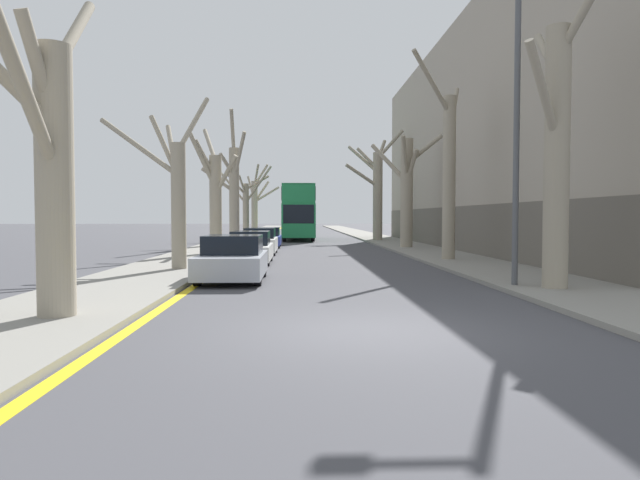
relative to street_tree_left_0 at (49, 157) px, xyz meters
The scene contains 21 objects.
ground_plane 6.39m from the street_tree_left_0, ahead, with size 300.00×300.00×0.00m, color #424247.
sidewalk_left 49.19m from the street_tree_left_0, 90.38° to the left, with size 3.45×120.00×0.12m, color gray.
sidewalk_right 50.51m from the street_tree_left_0, 76.87° to the left, with size 3.45×120.00×0.12m, color gray.
building_facade_right 29.12m from the street_tree_left_0, 51.07° to the left, with size 10.08×39.04×12.80m.
kerb_line_stripe 49.22m from the street_tree_left_0, 88.15° to the left, with size 0.24×120.00×0.01m, color yellow.
street_tree_left_0 is the anchor object (origin of this frame).
street_tree_left_1 9.88m from the street_tree_left_0, 89.07° to the left, with size 3.70×2.94×6.54m.
street_tree_left_2 18.60m from the street_tree_left_0, 89.18° to the left, with size 2.58×3.40×6.72m.
street_tree_left_3 28.32m from the street_tree_left_0, 89.69° to the left, with size 3.18×2.88×9.00m.
street_tree_left_4 36.67m from the street_tree_left_0, 89.66° to the left, with size 4.43×1.44×6.13m.
street_tree_left_5 46.76m from the street_tree_left_0, 89.64° to the left, with size 3.36×3.74×7.19m.
street_tree_right_0 11.67m from the street_tree_left_0, 18.91° to the left, with size 2.19×3.69×8.18m.
street_tree_right_1 17.72m from the street_tree_left_0, 51.74° to the left, with size 2.86×3.50×8.63m.
street_tree_right_2 26.09m from the street_tree_left_0, 65.01° to the left, with size 4.08×2.83×6.80m.
street_tree_right_3 36.08m from the street_tree_left_0, 72.72° to the left, with size 4.58×3.07×8.68m.
double_decker_bus 37.88m from the street_tree_left_0, 83.11° to the left, with size 2.61×10.89×4.47m.
parked_car_0 7.58m from the street_tree_left_0, 69.67° to the left, with size 1.90×3.97×1.38m.
parked_car_1 13.72m from the street_tree_left_0, 79.32° to the left, with size 1.73×4.32×1.34m.
parked_car_2 19.51m from the street_tree_left_0, 82.57° to the left, with size 1.73×4.42×1.36m.
parked_car_3 26.01m from the street_tree_left_0, 84.45° to the left, with size 1.78×4.35×1.27m.
lamp_post 11.30m from the street_tree_left_0, 23.76° to the left, with size 1.40×0.20×9.22m.
Camera 1 is at (-1.11, -9.56, 1.93)m, focal length 32.00 mm.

